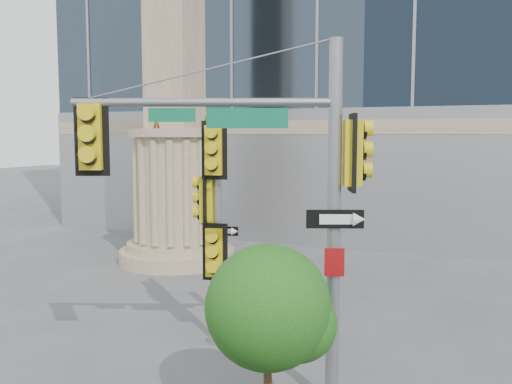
% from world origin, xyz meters
% --- Properties ---
extents(ground, '(120.00, 120.00, 0.00)m').
position_xyz_m(ground, '(0.00, 0.00, 0.00)').
color(ground, '#545456').
rests_on(ground, ground).
extents(monument, '(4.40, 4.40, 16.60)m').
position_xyz_m(monument, '(-6.00, 9.00, 5.52)').
color(monument, gray).
rests_on(monument, ground).
extents(main_signal_pole, '(4.83, 2.30, 6.56)m').
position_xyz_m(main_signal_pole, '(1.51, -0.43, 4.06)').
color(main_signal_pole, slate).
rests_on(main_signal_pole, ground).
extents(secondary_signal_pole, '(0.97, 0.70, 5.29)m').
position_xyz_m(secondary_signal_pole, '(-0.73, 1.87, 3.11)').
color(secondary_signal_pole, slate).
rests_on(secondary_signal_pole, ground).
extents(street_tree, '(2.05, 2.00, 3.20)m').
position_xyz_m(street_tree, '(2.02, -1.53, 2.10)').
color(street_tree, gray).
rests_on(street_tree, ground).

